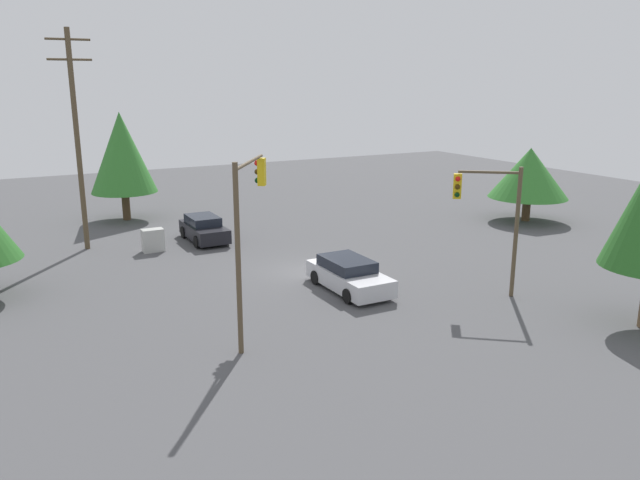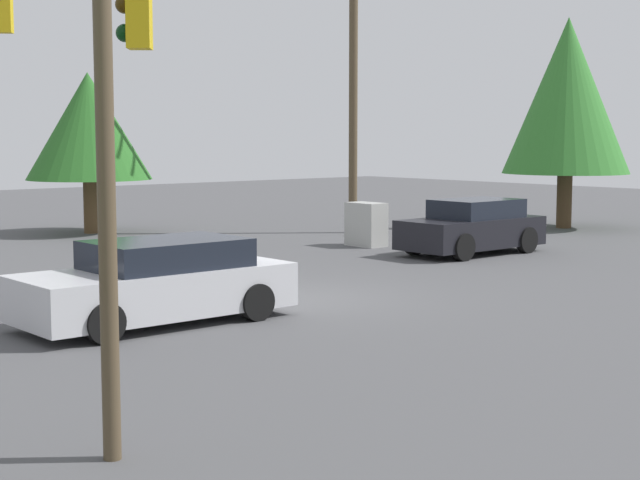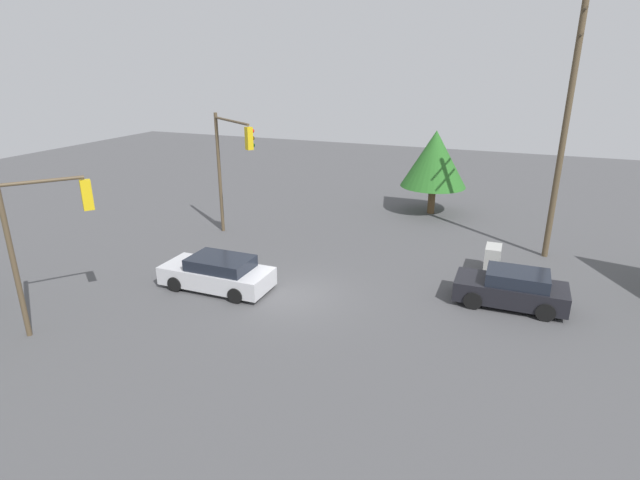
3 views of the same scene
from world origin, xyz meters
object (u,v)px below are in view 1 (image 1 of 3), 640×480
traffic_signal_main (491,209)px  sedan_silver (349,275)px  traffic_signal_cross (248,215)px  sedan_dark (204,229)px  electrical_cabinet (153,240)px

traffic_signal_main → sedan_silver: bearing=3.6°
traffic_signal_cross → sedan_dark: bearing=23.7°
traffic_signal_cross → electrical_cabinet: bearing=36.5°
sedan_dark → traffic_signal_main: bearing=117.8°
sedan_dark → electrical_cabinet: size_ratio=3.34×
sedan_silver → traffic_signal_cross: traffic_signal_cross is taller
electrical_cabinet → sedan_silver: bearing=-60.1°
traffic_signal_main → traffic_signal_cross: bearing=34.2°
sedan_dark → traffic_signal_cross: 14.95m
sedan_silver → traffic_signal_main: size_ratio=0.83×
sedan_silver → traffic_signal_cross: bearing=24.8°
traffic_signal_main → sedan_dark: bearing=-24.2°
electrical_cabinet → traffic_signal_cross: bearing=-88.5°
sedan_dark → traffic_signal_main: (7.85, -14.91, 3.09)m
sedan_silver → sedan_dark: sedan_dark is taller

